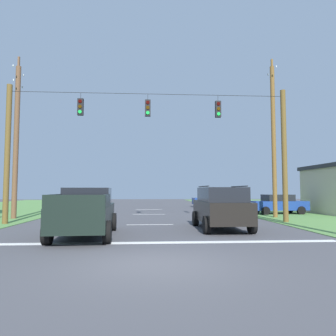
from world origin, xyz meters
TOP-DOWN VIEW (x-y plane):
  - ground_plane at (0.00, 0.00)m, footprint 120.00×120.00m
  - stop_bar_stripe at (0.00, 3.28)m, footprint 13.54×0.45m
  - lane_dash_0 at (0.00, 9.28)m, footprint 2.50×0.15m
  - lane_dash_1 at (0.00, 16.77)m, footprint 2.50×0.15m
  - lane_dash_2 at (0.00, 23.07)m, footprint 2.50×0.15m
  - overhead_signal_span at (-0.03, 10.00)m, footprint 16.05×0.31m
  - pickup_truck at (-2.63, 5.04)m, footprint 2.50×5.49m
  - suv_black at (3.34, 6.94)m, footprint 2.23×4.81m
  - distant_car_crossing_white at (-6.59, 22.16)m, footprint 2.12×4.35m
  - distant_car_oncoming at (7.06, 27.21)m, footprint 4.37×2.16m
  - distant_car_far_parked at (10.02, 16.37)m, footprint 4.41×2.25m
  - utility_pole_mid_right at (8.51, 13.15)m, footprint 0.30×1.57m
  - utility_pole_near_left at (-8.79, 13.34)m, footprint 0.33×1.78m

SIDE VIEW (x-z plane):
  - ground_plane at x=0.00m, z-range 0.00..0.00m
  - stop_bar_stripe at x=0.00m, z-range 0.00..0.01m
  - lane_dash_0 at x=0.00m, z-range 0.00..0.01m
  - lane_dash_1 at x=0.00m, z-range 0.00..0.01m
  - lane_dash_2 at x=0.00m, z-range 0.00..0.01m
  - distant_car_crossing_white at x=-6.59m, z-range 0.03..1.55m
  - distant_car_oncoming at x=7.06m, z-range 0.03..1.55m
  - distant_car_far_parked at x=10.02m, z-range 0.03..1.55m
  - pickup_truck at x=-2.63m, z-range -0.01..1.94m
  - suv_black at x=3.34m, z-range 0.03..2.09m
  - overhead_signal_span at x=-0.03m, z-range 0.40..8.18m
  - utility_pole_near_left at x=-8.79m, z-range -0.12..10.67m
  - utility_pole_mid_right at x=8.51m, z-range -0.12..10.89m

